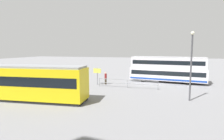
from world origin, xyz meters
TOP-DOWN VIEW (x-y plane):
  - ground_plane at (0.00, 0.00)m, footprint 160.00×160.00m
  - double_decker_bus at (-2.52, -1.13)m, footprint 11.24×3.77m
  - tram_yellow at (11.48, 13.07)m, footprint 13.49×3.82m
  - pedestrian_near_railing at (5.89, 3.11)m, footprint 0.41×0.41m
  - pedestrian_railing at (2.43, 4.64)m, footprint 7.87×0.22m
  - info_sign at (6.92, 3.77)m, footprint 1.16×0.22m
  - street_lamp at (-4.64, 8.81)m, footprint 0.36×0.36m

SIDE VIEW (x-z plane):
  - ground_plane at x=0.00m, z-range 0.00..0.00m
  - pedestrian_railing at x=2.43m, z-range 0.20..1.28m
  - pedestrian_near_railing at x=5.89m, z-range 0.14..1.91m
  - info_sign at x=6.92m, z-range 0.48..2.91m
  - tram_yellow at x=11.48m, z-range 0.07..3.51m
  - double_decker_bus at x=-2.52m, z-range 0.05..3.91m
  - street_lamp at x=-4.64m, z-range 0.58..7.27m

